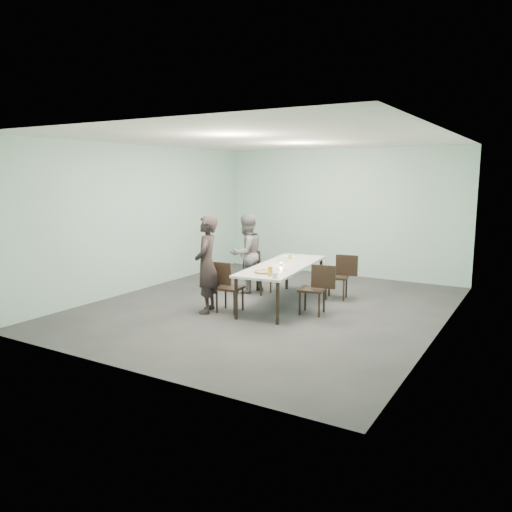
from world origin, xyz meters
The scene contains 16 objects.
ground centered at (0.00, 0.00, 0.00)m, with size 7.00×7.00×0.00m, color #333335.
room_shell centered at (0.00, 0.00, 2.03)m, with size 6.02×7.02×3.01m.
table centered at (0.16, 0.29, 0.69)m, with size 1.21×2.69×0.75m.
chair_near_left centered at (-0.49, -0.64, 0.50)m, with size 0.63×0.47×0.87m.
chair_far_left centered at (-0.75, 0.84, 0.50)m, with size 0.63×0.46×0.87m.
chair_near_right centered at (0.97, 0.00, 0.50)m, with size 0.64×0.48×0.87m.
chair_far_right centered at (0.93, 1.23, 0.50)m, with size 0.64×0.50×0.87m.
diner_near centered at (-0.75, -0.84, 0.85)m, with size 0.62×0.41×1.70m, color black.
diner_far centered at (-0.95, 0.81, 0.80)m, with size 0.78×0.61×1.60m, color slate.
pizza centered at (0.25, -0.59, 0.77)m, with size 0.34×0.34×0.04m.
side_plate centered at (0.40, -0.17, 0.76)m, with size 0.18×0.18×0.01m, color white.
beer_glass centered at (0.45, -0.72, 0.82)m, with size 0.08×0.08×0.15m, color gold.
water_tumbler centered at (0.62, -0.87, 0.80)m, with size 0.08×0.08×0.09m, color silver.
tealight centered at (0.16, 0.22, 0.77)m, with size 0.06×0.06×0.05m.
amber_tumbler centered at (-0.02, 0.95, 0.79)m, with size 0.07×0.07×0.08m, color gold.
menu centered at (-0.15, 1.20, 0.75)m, with size 0.30×0.22×0.01m, color silver.
Camera 1 is at (4.32, -7.73, 2.39)m, focal length 35.00 mm.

